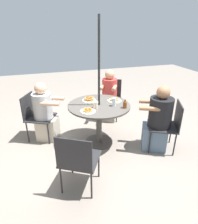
{
  "coord_description": "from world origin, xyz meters",
  "views": [
    {
      "loc": [
        -3.03,
        0.96,
        2.05
      ],
      "look_at": [
        0.0,
        0.0,
        0.62
      ],
      "focal_mm": 32.0,
      "sensor_mm": 36.0,
      "label": 1
    }
  ],
  "objects_px": {
    "patio_chair_east": "(36,114)",
    "pancake_plate_b": "(88,111)",
    "diner_east": "(45,114)",
    "pancake_plate_c": "(114,100)",
    "syrup_bottle": "(125,105)",
    "patio_chair_north": "(110,96)",
    "diner_north": "(109,98)",
    "patio_chair_south": "(78,159)",
    "drinking_glass_a": "(114,102)",
    "patio_chair_west": "(168,123)",
    "pancake_plate_a": "(89,99)",
    "patio_table": "(99,112)",
    "diner_west": "(158,122)",
    "coffee_cup": "(96,105)"
  },
  "relations": [
    {
      "from": "diner_east",
      "to": "pancake_plate_a",
      "type": "distance_m",
      "value": 0.87
    },
    {
      "from": "diner_east",
      "to": "pancake_plate_a",
      "type": "height_order",
      "value": "diner_east"
    },
    {
      "from": "patio_chair_south",
      "to": "drinking_glass_a",
      "type": "relative_size",
      "value": 6.36
    },
    {
      "from": "patio_chair_east",
      "to": "pancake_plate_c",
      "type": "height_order",
      "value": "patio_chair_east"
    },
    {
      "from": "coffee_cup",
      "to": "pancake_plate_c",
      "type": "bearing_deg",
      "value": -63.11
    },
    {
      "from": "syrup_bottle",
      "to": "drinking_glass_a",
      "type": "relative_size",
      "value": 1.1
    },
    {
      "from": "patio_table",
      "to": "diner_north",
      "type": "bearing_deg",
      "value": -30.33
    },
    {
      "from": "diner_north",
      "to": "pancake_plate_a",
      "type": "relative_size",
      "value": 4.61
    },
    {
      "from": "patio_chair_east",
      "to": "patio_chair_north",
      "type": "bearing_deg",
      "value": 132.91
    },
    {
      "from": "pancake_plate_a",
      "to": "pancake_plate_b",
      "type": "distance_m",
      "value": 0.48
    },
    {
      "from": "pancake_plate_c",
      "to": "diner_east",
      "type": "bearing_deg",
      "value": 73.51
    },
    {
      "from": "diner_east",
      "to": "diner_west",
      "type": "bearing_deg",
      "value": 89.58
    },
    {
      "from": "patio_table",
      "to": "drinking_glass_a",
      "type": "height_order",
      "value": "drinking_glass_a"
    },
    {
      "from": "diner_north",
      "to": "patio_chair_west",
      "type": "distance_m",
      "value": 1.52
    },
    {
      "from": "patio_chair_south",
      "to": "diner_north",
      "type": "bearing_deg",
      "value": 90.01
    },
    {
      "from": "diner_east",
      "to": "pancake_plate_c",
      "type": "distance_m",
      "value": 1.3
    },
    {
      "from": "patio_table",
      "to": "pancake_plate_c",
      "type": "relative_size",
      "value": 4.36
    },
    {
      "from": "diner_north",
      "to": "pancake_plate_c",
      "type": "height_order",
      "value": "diner_north"
    },
    {
      "from": "diner_north",
      "to": "pancake_plate_b",
      "type": "height_order",
      "value": "diner_north"
    },
    {
      "from": "pancake_plate_a",
      "to": "patio_chair_east",
      "type": "bearing_deg",
      "value": 73.18
    },
    {
      "from": "patio_chair_east",
      "to": "pancake_plate_b",
      "type": "distance_m",
      "value": 1.14
    },
    {
      "from": "diner_north",
      "to": "patio_chair_east",
      "type": "xyz_separation_m",
      "value": [
        -0.35,
        1.58,
        -0.03
      ]
    },
    {
      "from": "patio_chair_north",
      "to": "patio_table",
      "type": "bearing_deg",
      "value": 90.0
    },
    {
      "from": "patio_chair_north",
      "to": "pancake_plate_a",
      "type": "height_order",
      "value": "patio_chair_north"
    },
    {
      "from": "patio_chair_east",
      "to": "patio_chair_west",
      "type": "relative_size",
      "value": 1.0
    },
    {
      "from": "patio_table",
      "to": "patio_chair_north",
      "type": "bearing_deg",
      "value": -30.33
    },
    {
      "from": "coffee_cup",
      "to": "syrup_bottle",
      "type": "bearing_deg",
      "value": -106.34
    },
    {
      "from": "patio_chair_north",
      "to": "drinking_glass_a",
      "type": "xyz_separation_m",
      "value": [
        -1.15,
        0.37,
        0.33
      ]
    },
    {
      "from": "patio_chair_east",
      "to": "drinking_glass_a",
      "type": "height_order",
      "value": "drinking_glass_a"
    },
    {
      "from": "patio_table",
      "to": "patio_chair_west",
      "type": "height_order",
      "value": "patio_chair_west"
    },
    {
      "from": "patio_chair_west",
      "to": "pancake_plate_c",
      "type": "xyz_separation_m",
      "value": [
        0.62,
        0.74,
        0.28
      ]
    },
    {
      "from": "drinking_glass_a",
      "to": "diner_east",
      "type": "bearing_deg",
      "value": 63.3
    },
    {
      "from": "patio_table",
      "to": "syrup_bottle",
      "type": "height_order",
      "value": "syrup_bottle"
    },
    {
      "from": "pancake_plate_a",
      "to": "coffee_cup",
      "type": "distance_m",
      "value": 0.36
    },
    {
      "from": "diner_east",
      "to": "diner_west",
      "type": "height_order",
      "value": "diner_west"
    },
    {
      "from": "pancake_plate_b",
      "to": "coffee_cup",
      "type": "distance_m",
      "value": 0.19
    },
    {
      "from": "patio_chair_east",
      "to": "syrup_bottle",
      "type": "distance_m",
      "value": 1.66
    },
    {
      "from": "diner_north",
      "to": "diner_east",
      "type": "height_order",
      "value": "diner_north"
    },
    {
      "from": "syrup_bottle",
      "to": "pancake_plate_b",
      "type": "bearing_deg",
      "value": 86.34
    },
    {
      "from": "pancake_plate_c",
      "to": "drinking_glass_a",
      "type": "relative_size",
      "value": 1.81
    },
    {
      "from": "patio_chair_west",
      "to": "syrup_bottle",
      "type": "distance_m",
      "value": 0.81
    },
    {
      "from": "patio_chair_west",
      "to": "syrup_bottle",
      "type": "xyz_separation_m",
      "value": [
        0.28,
        0.7,
        0.32
      ]
    },
    {
      "from": "patio_table",
      "to": "pancake_plate_a",
      "type": "bearing_deg",
      "value": 25.37
    },
    {
      "from": "pancake_plate_c",
      "to": "drinking_glass_a",
      "type": "distance_m",
      "value": 0.23
    },
    {
      "from": "patio_chair_east",
      "to": "coffee_cup",
      "type": "xyz_separation_m",
      "value": [
        -0.65,
        -0.97,
        0.32
      ]
    },
    {
      "from": "patio_table",
      "to": "diner_west",
      "type": "height_order",
      "value": "diner_west"
    },
    {
      "from": "pancake_plate_b",
      "to": "pancake_plate_c",
      "type": "bearing_deg",
      "value": -61.81
    },
    {
      "from": "patio_chair_north",
      "to": "patio_chair_east",
      "type": "relative_size",
      "value": 1.0
    },
    {
      "from": "pancake_plate_a",
      "to": "pancake_plate_c",
      "type": "distance_m",
      "value": 0.45
    },
    {
      "from": "patio_chair_east",
      "to": "drinking_glass_a",
      "type": "distance_m",
      "value": 1.48
    }
  ]
}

